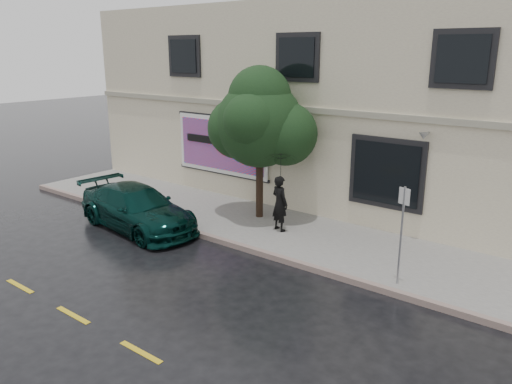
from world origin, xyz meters
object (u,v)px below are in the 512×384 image
Objects in this scene: pedestrian at (280,203)px; fire_hydrant at (138,199)px; car at (137,208)px; street_tree at (260,124)px.

pedestrian reaches higher than fire_hydrant.
street_tree is (2.57, 2.93, 2.52)m from car.
pedestrian is at bearing 10.08° from fire_hydrant.
pedestrian reaches higher than car.
car is 5.65× the size of fire_hydrant.
street_tree is 5.43× the size of fire_hydrant.
pedestrian is 5.15m from fire_hydrant.
street_tree is 4.95m from fire_hydrant.
street_tree reaches higher than fire_hydrant.
pedestrian is 2.62m from street_tree.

